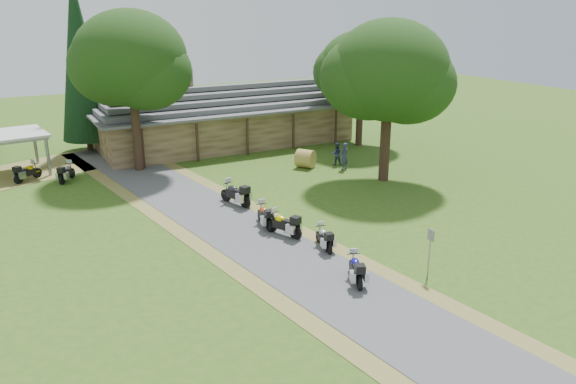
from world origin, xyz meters
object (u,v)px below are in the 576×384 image
motorcycle_row_c (283,223)px  motorcycle_row_a (356,268)px  motorcycle_row_e (235,193)px  hay_bale (305,159)px  motorcycle_carport_a (27,171)px  motorcycle_carport_b (67,172)px  motorcycle_row_b (324,237)px  lodge (224,114)px  motorcycle_row_d (265,215)px

motorcycle_row_c → motorcycle_row_a: bearing=159.7°
motorcycle_row_e → hay_bale: (7.50, 4.93, -0.09)m
motorcycle_carport_a → motorcycle_carport_b: 2.59m
motorcycle_row_b → motorcycle_carport_a: bearing=43.1°
motorcycle_row_c → motorcycle_row_e: 5.36m
lodge → motorcycle_row_b: (-4.10, -22.18, -1.87)m
motorcycle_row_c → motorcycle_row_d: motorcycle_row_c is taller
hay_bale → motorcycle_row_c: bearing=-125.1°
motorcycle_carport_b → motorcycle_row_d: bearing=-117.3°
motorcycle_row_a → motorcycle_carport_a: size_ratio=0.97×
lodge → hay_bale: 10.03m
motorcycle_row_a → motorcycle_row_d: (-0.60, 7.33, 0.02)m
lodge → motorcycle_carport_a: lodge is taller
motorcycle_row_e → lodge: bearing=-37.8°
motorcycle_row_b → motorcycle_carport_b: bearing=39.4°
motorcycle_row_e → motorcycle_row_a: bearing=165.5°
motorcycle_row_e → motorcycle_row_b: bearing=171.6°
motorcycle_row_d → motorcycle_carport_b: bearing=39.3°
motorcycle_carport_a → hay_bale: 18.55m
lodge → motorcycle_carport_b: 14.25m
lodge → motorcycle_row_d: size_ratio=11.23×
lodge → motorcycle_row_c: lodge is taller
motorcycle_row_b → hay_bale: 14.03m
lodge → motorcycle_row_c: size_ratio=10.89×
motorcycle_row_a → motorcycle_row_e: motorcycle_row_e is taller
motorcycle_carport_a → hay_bale: (17.61, -5.84, -0.00)m
motorcycle_row_c → motorcycle_carport_b: 16.93m
motorcycle_row_e → hay_bale: size_ratio=1.66×
motorcycle_row_b → motorcycle_carport_b: motorcycle_carport_b is taller
lodge → motorcycle_row_e: 15.60m
motorcycle_row_c → lodge: bearing=-37.9°
lodge → motorcycle_carport_b: (-13.20, -5.06, -1.81)m
motorcycle_row_a → motorcycle_carport_a: bearing=48.7°
motorcycle_row_d → motorcycle_row_c: bearing=-161.5°
motorcycle_row_b → motorcycle_row_e: 7.72m
lodge → motorcycle_row_c: bearing=-104.3°
motorcycle_row_a → motorcycle_carport_b: bearing=45.0°
motorcycle_row_a → lodge: bearing=12.2°
motorcycle_row_c → hay_bale: motorcycle_row_c is taller
motorcycle_row_d → motorcycle_row_b: bearing=-153.4°
motorcycle_carport_b → motorcycle_row_c: bearing=-119.2°
lodge → motorcycle_row_e: size_ratio=9.99×
motorcycle_row_d → hay_bale: (7.49, 8.74, -0.01)m
motorcycle_row_c → motorcycle_row_d: 1.56m
motorcycle_row_b → motorcycle_carport_a: size_ratio=0.90×
motorcycle_row_d → hay_bale: size_ratio=1.48×
motorcycle_row_d → motorcycle_carport_a: 17.75m
motorcycle_row_a → motorcycle_row_b: motorcycle_row_a is taller
motorcycle_carport_a → motorcycle_row_e: bearing=-83.8°
lodge → hay_bale: bearing=-77.4°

